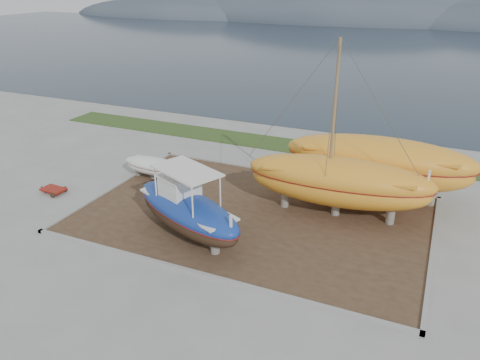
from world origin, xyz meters
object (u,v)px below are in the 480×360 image
at_px(red_trailer, 54,191).
at_px(blue_caique, 187,203).
at_px(white_dinghy, 154,168).
at_px(orange_bare_hull, 377,169).
at_px(orange_sailboat, 343,133).

bearing_deg(red_trailer, blue_caique, -2.98).
xyz_separation_m(white_dinghy, orange_bare_hull, (13.30, 2.90, 1.11)).
xyz_separation_m(white_dinghy, red_trailer, (-4.27, -4.28, -0.55)).
bearing_deg(blue_caique, orange_bare_hull, 71.61).
xyz_separation_m(blue_caique, orange_sailboat, (6.15, 5.17, 2.83)).
relative_size(blue_caique, orange_sailboat, 0.75).
bearing_deg(red_trailer, orange_bare_hull, 25.97).
bearing_deg(orange_bare_hull, orange_sailboat, -118.36).
height_order(blue_caique, white_dinghy, blue_caique).
distance_m(orange_sailboat, red_trailer, 17.13).
height_order(blue_caique, orange_bare_hull, blue_caique).
xyz_separation_m(white_dinghy, orange_sailboat, (11.76, -0.28, 3.97)).
xyz_separation_m(orange_sailboat, orange_bare_hull, (1.55, 3.17, -2.86)).
distance_m(orange_sailboat, orange_bare_hull, 4.55).
bearing_deg(white_dinghy, red_trailer, -131.84).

